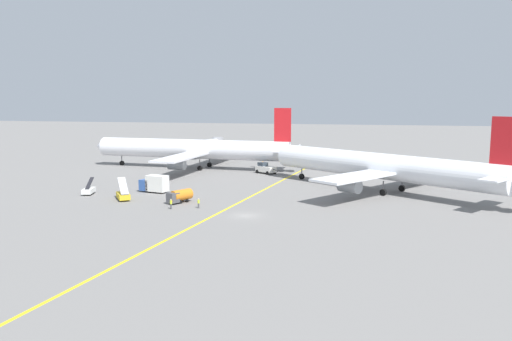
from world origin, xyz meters
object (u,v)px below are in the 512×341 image
(gse_fuel_bowser_stubby, at_px, (179,196))
(gse_catering_truck_tall, at_px, (154,184))
(airliner_at_gate_left, at_px, (194,149))
(jet_bridge, at_px, (209,144))
(airliner_being_pushed, at_px, (380,166))
(ground_crew_ramp_agent_by_cones, at_px, (171,204))
(gse_stair_truck_yellow, at_px, (123,194))
(pushback_tug, at_px, (265,168))
(gse_belt_loader_portside, at_px, (89,190))
(ground_crew_marshaller_foreground, at_px, (199,203))

(gse_fuel_bowser_stubby, height_order, gse_catering_truck_tall, gse_catering_truck_tall)
(airliner_at_gate_left, relative_size, jet_bridge, 3.37)
(airliner_being_pushed, height_order, gse_fuel_bowser_stubby, airliner_being_pushed)
(gse_fuel_bowser_stubby, bearing_deg, ground_crew_ramp_agent_by_cones, -84.59)
(airliner_being_pushed, height_order, ground_crew_ramp_agent_by_cones, airliner_being_pushed)
(gse_fuel_bowser_stubby, relative_size, gse_stair_truck_yellow, 1.08)
(airliner_being_pushed, bearing_deg, jet_bridge, 135.71)
(pushback_tug, bearing_deg, gse_catering_truck_tall, -118.94)
(gse_belt_loader_portside, bearing_deg, gse_fuel_bowser_stubby, -10.82)
(gse_stair_truck_yellow, bearing_deg, gse_belt_loader_portside, 158.57)
(pushback_tug, relative_size, jet_bridge, 0.44)
(gse_belt_loader_portside, height_order, gse_catering_truck_tall, gse_catering_truck_tall)
(pushback_tug, height_order, gse_belt_loader_portside, pushback_tug)
(jet_bridge, bearing_deg, ground_crew_marshaller_foreground, -73.58)
(airliner_at_gate_left, relative_size, gse_belt_loader_portside, 11.78)
(airliner_being_pushed, bearing_deg, gse_fuel_bowser_stubby, -151.18)
(airliner_at_gate_left, height_order, gse_belt_loader_portside, airliner_at_gate_left)
(airliner_being_pushed, distance_m, gse_stair_truck_yellow, 51.05)
(ground_crew_marshaller_foreground, bearing_deg, pushback_tug, 85.76)
(ground_crew_ramp_agent_by_cones, bearing_deg, airliner_being_pushed, 35.18)
(airliner_at_gate_left, distance_m, gse_fuel_bowser_stubby, 46.10)
(gse_catering_truck_tall, xyz_separation_m, ground_crew_ramp_agent_by_cones, (9.23, -13.96, -0.84))
(gse_catering_truck_tall, distance_m, ground_crew_ramp_agent_by_cones, 16.75)
(gse_fuel_bowser_stubby, relative_size, gse_belt_loader_portside, 1.03)
(gse_belt_loader_portside, height_order, jet_bridge, jet_bridge)
(airliner_at_gate_left, distance_m, ground_crew_marshaller_foreground, 50.95)
(airliner_at_gate_left, height_order, gse_stair_truck_yellow, airliner_at_gate_left)
(pushback_tug, height_order, jet_bridge, jet_bridge)
(gse_fuel_bowser_stubby, bearing_deg, jet_bridge, 103.54)
(gse_fuel_bowser_stubby, xyz_separation_m, ground_crew_marshaller_foreground, (4.87, -3.47, -0.44))
(gse_stair_truck_yellow, height_order, gse_catering_truck_tall, gse_stair_truck_yellow)
(gse_belt_loader_portside, relative_size, jet_bridge, 0.29)
(gse_catering_truck_tall, bearing_deg, gse_belt_loader_portside, -157.83)
(ground_crew_ramp_agent_by_cones, bearing_deg, gse_stair_truck_yellow, 155.06)
(pushback_tug, height_order, ground_crew_marshaller_foreground, pushback_tug)
(gse_stair_truck_yellow, height_order, ground_crew_marshaller_foreground, gse_stair_truck_yellow)
(airliner_at_gate_left, xyz_separation_m, gse_belt_loader_portside, (-7.71, -40.16, -4.40))
(airliner_being_pushed, relative_size, gse_fuel_bowser_stubby, 9.65)
(gse_catering_truck_tall, height_order, ground_crew_marshaller_foreground, gse_catering_truck_tall)
(gse_stair_truck_yellow, bearing_deg, gse_fuel_bowser_stubby, -1.41)
(airliner_at_gate_left, relative_size, pushback_tug, 7.73)
(pushback_tug, xyz_separation_m, gse_stair_truck_yellow, (-19.29, -38.80, -0.26))
(pushback_tug, bearing_deg, airliner_being_pushed, -34.95)
(gse_catering_truck_tall, bearing_deg, airliner_being_pushed, 13.78)
(ground_crew_marshaller_foreground, bearing_deg, jet_bridge, 106.42)
(pushback_tug, distance_m, gse_fuel_bowser_stubby, 39.89)
(gse_belt_loader_portside, distance_m, gse_stair_truck_yellow, 10.02)
(gse_catering_truck_tall, bearing_deg, ground_crew_ramp_agent_by_cones, -56.52)
(gse_belt_loader_portside, height_order, ground_crew_ramp_agent_by_cones, gse_belt_loader_portside)
(gse_belt_loader_portside, distance_m, gse_catering_truck_tall, 12.83)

